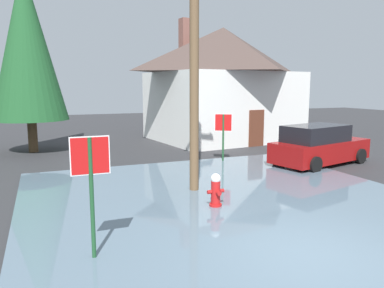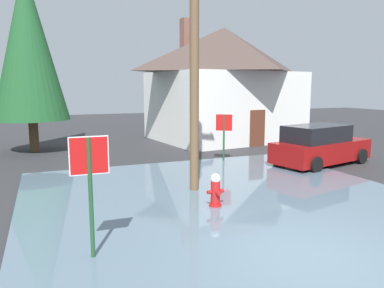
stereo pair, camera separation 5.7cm
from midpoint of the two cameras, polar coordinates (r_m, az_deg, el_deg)
name	(u,v)px [view 2 (the right image)]	position (r m, az deg, el deg)	size (l,w,h in m)	color
ground_plane	(304,258)	(7.85, 17.02, -16.41)	(80.00, 80.00, 0.10)	#2D2D30
flood_puddle	(244,211)	(9.96, 8.14, -10.14)	(11.18, 13.37, 0.05)	slate
stop_sign_near	(90,173)	(7.05, -15.18, -4.31)	(0.71, 0.08, 2.36)	#1E4C28
fire_hydrant	(216,191)	(10.08, 3.79, -7.22)	(0.48, 0.41, 0.95)	red
utility_pole	(194,29)	(11.41, 0.51, 17.26)	(1.60, 0.28, 9.49)	brown
stop_sign_far	(224,128)	(16.07, 5.03, 2.48)	(0.64, 0.42, 2.09)	#1E4C28
house	(224,82)	(23.16, 4.96, 9.41)	(9.32, 8.16, 7.30)	silver
parked_car	(320,146)	(16.41, 19.10, -0.28)	(4.82, 2.81, 1.68)	maroon
pine_tree_mid_left	(28,44)	(20.14, -23.78, 13.83)	(3.58, 3.58, 8.96)	#4C3823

